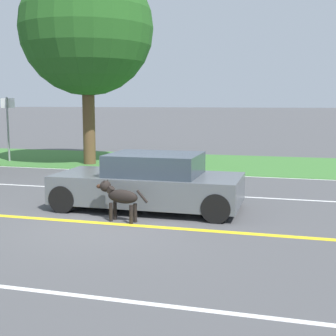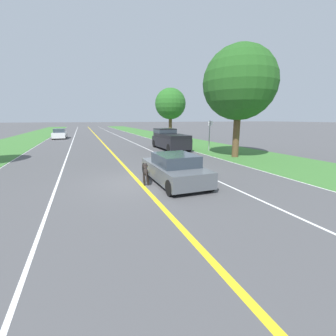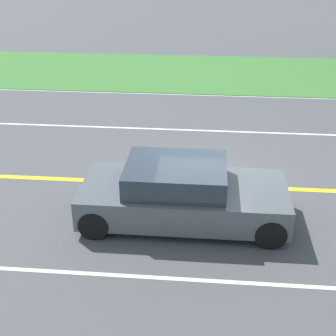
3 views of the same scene
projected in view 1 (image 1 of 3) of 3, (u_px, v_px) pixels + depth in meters
name	position (u px, v px, depth m)	size (l,w,h in m)	color
ground_plane	(105.00, 223.00, 9.73)	(400.00, 400.00, 0.00)	#4C4C4F
centre_divider_line	(105.00, 223.00, 9.73)	(0.18, 160.00, 0.01)	yellow
lane_edge_line_right	(183.00, 174.00, 16.42)	(0.14, 160.00, 0.01)	white
lane_dash_same_dir	(154.00, 192.00, 13.07)	(0.10, 160.00, 0.01)	white
lane_dash_oncoming	(5.00, 287.00, 6.38)	(0.10, 160.00, 0.01)	white
grass_verge_right	(200.00, 163.00, 19.28)	(6.00, 160.00, 0.03)	#3D7533
ego_car	(150.00, 183.00, 10.96)	(1.93, 4.34, 1.32)	#51565B
dog	(119.00, 196.00, 9.84)	(0.41, 1.25, 0.87)	black
roadside_tree_right_near	(87.00, 29.00, 18.16)	(5.19, 5.19, 7.94)	brown
street_sign	(8.00, 121.00, 19.54)	(0.11, 0.64, 2.71)	gray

